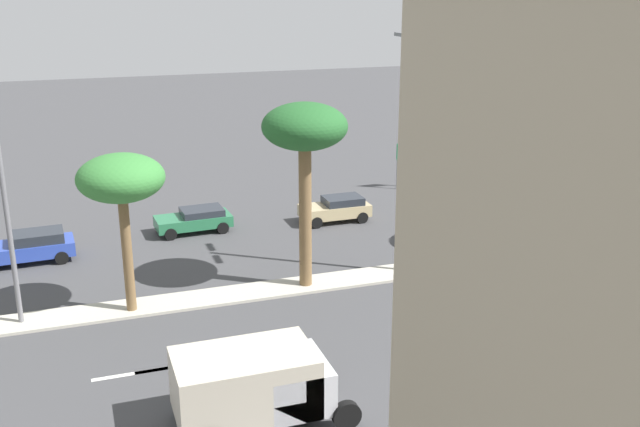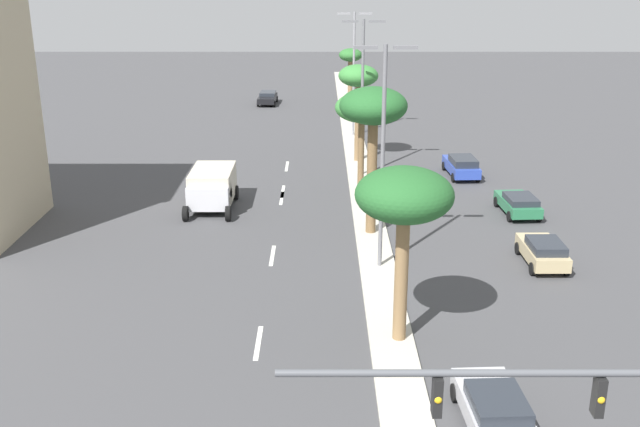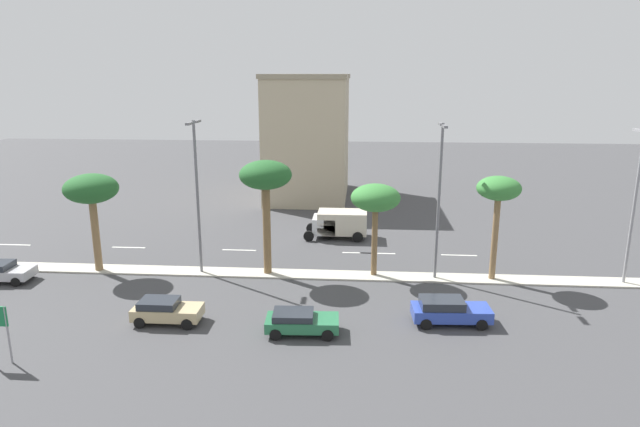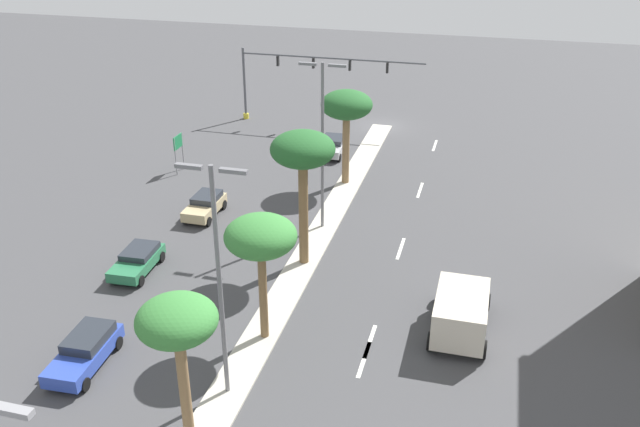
{
  "view_description": "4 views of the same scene",
  "coord_description": "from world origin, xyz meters",
  "px_view_note": "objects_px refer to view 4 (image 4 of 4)",
  "views": [
    {
      "loc": [
        -28.58,
        35.54,
        12.93
      ],
      "look_at": [
        3.15,
        24.61,
        2.27
      ],
      "focal_mm": 40.97,
      "sensor_mm": 36.0,
      "label": 1
    },
    {
      "loc": [
        -2.86,
        -12.34,
        14.39
      ],
      "look_at": [
        -3.02,
        25.34,
        1.55
      ],
      "focal_mm": 41.47,
      "sensor_mm": 36.0,
      "label": 2
    },
    {
      "loc": [
        36.89,
        32.9,
        13.95
      ],
      "look_at": [
        -3.35,
        29.88,
        3.71
      ],
      "focal_mm": 31.03,
      "sensor_mm": 36.0,
      "label": 3
    },
    {
      "loc": [
        -9.96,
        59.71,
        20.16
      ],
      "look_at": [
        -0.99,
        26.24,
        3.34
      ],
      "focal_mm": 37.82,
      "sensor_mm": 36.0,
      "label": 4
    }
  ],
  "objects_px": {
    "palm_tree_center": "(177,326)",
    "box_truck": "(461,310)",
    "palm_tree_right": "(303,154)",
    "sedan_green_leading": "(137,260)",
    "directional_road_sign": "(178,146)",
    "sedan_silver_inboard": "(332,146)",
    "palm_tree_rear": "(261,238)",
    "sedan_blue_far": "(85,350)",
    "street_lamp_left": "(322,135)",
    "sedan_tan_trailing": "(205,205)",
    "traffic_signal_gantry": "(293,75)",
    "palm_tree_inboard": "(347,107)",
    "street_lamp_outboard": "(219,269)"
  },
  "relations": [
    {
      "from": "sedan_green_leading",
      "to": "sedan_tan_trailing",
      "type": "bearing_deg",
      "value": -95.62
    },
    {
      "from": "palm_tree_center",
      "to": "sedan_blue_far",
      "type": "relative_size",
      "value": 1.6
    },
    {
      "from": "sedan_blue_far",
      "to": "sedan_silver_inboard",
      "type": "height_order",
      "value": "sedan_blue_far"
    },
    {
      "from": "sedan_blue_far",
      "to": "street_lamp_left",
      "type": "bearing_deg",
      "value": -113.12
    },
    {
      "from": "directional_road_sign",
      "to": "palm_tree_rear",
      "type": "distance_m",
      "value": 23.41
    },
    {
      "from": "sedan_tan_trailing",
      "to": "sedan_green_leading",
      "type": "bearing_deg",
      "value": 84.38
    },
    {
      "from": "palm_tree_right",
      "to": "sedan_tan_trailing",
      "type": "xyz_separation_m",
      "value": [
        8.3,
        -4.52,
        -6.19
      ]
    },
    {
      "from": "street_lamp_left",
      "to": "palm_tree_center",
      "type": "bearing_deg",
      "value": 90.43
    },
    {
      "from": "palm_tree_rear",
      "to": "sedan_tan_trailing",
      "type": "height_order",
      "value": "palm_tree_rear"
    },
    {
      "from": "street_lamp_left",
      "to": "street_lamp_outboard",
      "type": "relative_size",
      "value": 1.01
    },
    {
      "from": "directional_road_sign",
      "to": "sedan_green_leading",
      "type": "height_order",
      "value": "directional_road_sign"
    },
    {
      "from": "palm_tree_rear",
      "to": "box_truck",
      "type": "distance_m",
      "value": 10.64
    },
    {
      "from": "sedan_blue_far",
      "to": "box_truck",
      "type": "height_order",
      "value": "box_truck"
    },
    {
      "from": "box_truck",
      "to": "sedan_tan_trailing",
      "type": "bearing_deg",
      "value": -27.12
    },
    {
      "from": "directional_road_sign",
      "to": "palm_tree_rear",
      "type": "bearing_deg",
      "value": 125.8
    },
    {
      "from": "palm_tree_inboard",
      "to": "palm_tree_right",
      "type": "bearing_deg",
      "value": 91.6
    },
    {
      "from": "sedan_blue_far",
      "to": "palm_tree_inboard",
      "type": "bearing_deg",
      "value": -105.9
    },
    {
      "from": "palm_tree_rear",
      "to": "directional_road_sign",
      "type": "bearing_deg",
      "value": -54.2
    },
    {
      "from": "palm_tree_inboard",
      "to": "palm_tree_right",
      "type": "xyz_separation_m",
      "value": [
        -0.34,
        12.32,
        0.97
      ]
    },
    {
      "from": "street_lamp_outboard",
      "to": "sedan_green_leading",
      "type": "relative_size",
      "value": 2.61
    },
    {
      "from": "directional_road_sign",
      "to": "palm_tree_inboard",
      "type": "relative_size",
      "value": 0.43
    },
    {
      "from": "palm_tree_center",
      "to": "box_truck",
      "type": "bearing_deg",
      "value": -130.25
    },
    {
      "from": "traffic_signal_gantry",
      "to": "palm_tree_inboard",
      "type": "xyz_separation_m",
      "value": [
        -8.07,
        13.0,
        1.4
      ]
    },
    {
      "from": "sedan_green_leading",
      "to": "box_truck",
      "type": "height_order",
      "value": "box_truck"
    },
    {
      "from": "directional_road_sign",
      "to": "box_truck",
      "type": "bearing_deg",
      "value": 145.3
    },
    {
      "from": "directional_road_sign",
      "to": "box_truck",
      "type": "xyz_separation_m",
      "value": [
        -22.82,
        15.8,
        -0.84
      ]
    },
    {
      "from": "directional_road_sign",
      "to": "street_lamp_outboard",
      "type": "bearing_deg",
      "value": 119.99
    },
    {
      "from": "palm_tree_right",
      "to": "sedan_blue_far",
      "type": "bearing_deg",
      "value": 58.43
    },
    {
      "from": "traffic_signal_gantry",
      "to": "palm_tree_right",
      "type": "xyz_separation_m",
      "value": [
        -8.42,
        25.32,
        2.37
      ]
    },
    {
      "from": "palm_tree_inboard",
      "to": "box_truck",
      "type": "height_order",
      "value": "palm_tree_inboard"
    },
    {
      "from": "palm_tree_right",
      "to": "palm_tree_rear",
      "type": "relative_size",
      "value": 1.24
    },
    {
      "from": "traffic_signal_gantry",
      "to": "directional_road_sign",
      "type": "bearing_deg",
      "value": 70.65
    },
    {
      "from": "street_lamp_left",
      "to": "sedan_green_leading",
      "type": "distance_m",
      "value": 13.35
    },
    {
      "from": "traffic_signal_gantry",
      "to": "sedan_tan_trailing",
      "type": "height_order",
      "value": "traffic_signal_gantry"
    },
    {
      "from": "street_lamp_outboard",
      "to": "sedan_green_leading",
      "type": "xyz_separation_m",
      "value": [
        9.0,
        -8.46,
        -5.63
      ]
    },
    {
      "from": "traffic_signal_gantry",
      "to": "sedan_green_leading",
      "type": "bearing_deg",
      "value": 88.69
    },
    {
      "from": "palm_tree_right",
      "to": "sedan_green_leading",
      "type": "height_order",
      "value": "palm_tree_right"
    },
    {
      "from": "sedan_silver_inboard",
      "to": "sedan_green_leading",
      "type": "height_order",
      "value": "sedan_silver_inboard"
    },
    {
      "from": "street_lamp_left",
      "to": "palm_tree_right",
      "type": "bearing_deg",
      "value": 91.72
    },
    {
      "from": "traffic_signal_gantry",
      "to": "box_truck",
      "type": "relative_size",
      "value": 3.2
    },
    {
      "from": "palm_tree_center",
      "to": "palm_tree_rear",
      "type": "bearing_deg",
      "value": -91.17
    },
    {
      "from": "palm_tree_center",
      "to": "sedan_green_leading",
      "type": "bearing_deg",
      "value": -53.75
    },
    {
      "from": "palm_tree_right",
      "to": "palm_tree_center",
      "type": "distance_m",
      "value": 15.75
    },
    {
      "from": "box_truck",
      "to": "directional_road_sign",
      "type": "bearing_deg",
      "value": -34.7
    },
    {
      "from": "sedan_green_leading",
      "to": "box_truck",
      "type": "relative_size",
      "value": 0.76
    },
    {
      "from": "directional_road_sign",
      "to": "palm_tree_center",
      "type": "height_order",
      "value": "palm_tree_center"
    },
    {
      "from": "palm_tree_center",
      "to": "box_truck",
      "type": "relative_size",
      "value": 1.34
    },
    {
      "from": "directional_road_sign",
      "to": "palm_tree_rear",
      "type": "xyz_separation_m",
      "value": [
        -13.54,
        18.78,
        3.43
      ]
    },
    {
      "from": "directional_road_sign",
      "to": "palm_tree_inboard",
      "type": "xyz_separation_m",
      "value": [
        -13.02,
        -1.09,
        3.82
      ]
    },
    {
      "from": "street_lamp_left",
      "to": "directional_road_sign",
      "type": "bearing_deg",
      "value": -25.93
    }
  ]
}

